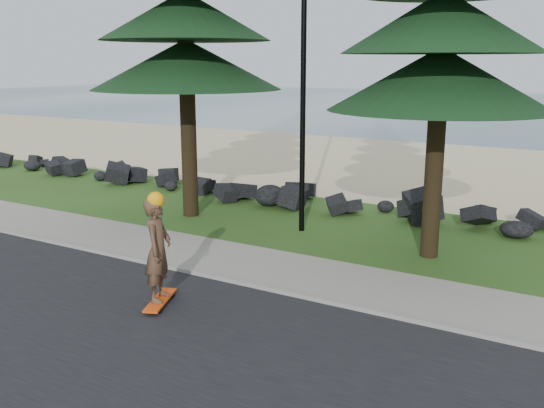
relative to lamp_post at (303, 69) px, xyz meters
The scene contains 9 objects.
ground 5.23m from the lamp_post, 90.00° to the right, with size 160.00×160.00×0.00m, color #2F4C17.
road 8.74m from the lamp_post, 90.00° to the right, with size 160.00×7.00×0.02m, color black.
kerb 5.79m from the lamp_post, 90.00° to the right, with size 160.00×0.20×0.10m, color gray.
sidewalk 5.08m from the lamp_post, 90.00° to the right, with size 160.00×2.00×0.08m, color gray.
beach_sand 12.03m from the lamp_post, 90.00° to the left, with size 160.00×15.00×0.01m, color beige.
ocean 47.98m from the lamp_post, 90.00° to the left, with size 160.00×58.00×0.01m, color #385C6C.
seawall_boulders 4.78m from the lamp_post, 90.00° to the left, with size 60.00×2.40×1.10m, color black, non-canonical shape.
lamp_post is the anchor object (origin of this frame).
skateboarder 6.52m from the lamp_post, 88.58° to the right, with size 0.68×1.15×2.10m.
Camera 1 is at (7.14, -10.37, 4.34)m, focal length 40.00 mm.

